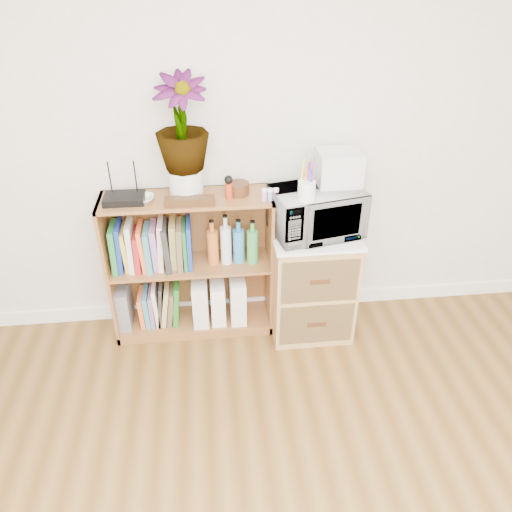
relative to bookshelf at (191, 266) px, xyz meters
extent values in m
cube|color=white|center=(0.35, 0.14, -0.42)|extent=(4.00, 0.02, 0.10)
cube|color=brown|center=(0.00, 0.00, 0.00)|extent=(1.00, 0.30, 0.95)
cube|color=#9E7542|center=(0.75, -0.08, -0.12)|extent=(0.50, 0.45, 0.70)
imported|color=silver|center=(0.75, -0.08, 0.38)|extent=(0.56, 0.44, 0.28)
cylinder|color=white|center=(0.66, -0.20, 0.58)|extent=(0.10, 0.10, 0.11)
cube|color=silver|center=(0.88, -0.01, 0.62)|extent=(0.25, 0.20, 0.19)
cube|color=black|center=(-0.34, -0.02, 0.50)|extent=(0.23, 0.15, 0.04)
imported|color=white|center=(-0.24, -0.03, 0.49)|extent=(0.13, 0.13, 0.03)
cylinder|color=silver|center=(0.01, 0.02, 0.56)|extent=(0.19, 0.19, 0.16)
imported|color=#35742E|center=(0.01, 0.02, 0.90)|extent=(0.29, 0.29, 0.52)
cube|color=#321D0D|center=(0.03, -0.10, 0.50)|extent=(0.28, 0.07, 0.04)
cylinder|color=#A92E14|center=(0.25, -0.04, 0.52)|extent=(0.04, 0.04, 0.09)
cylinder|color=#3A230F|center=(0.31, 0.01, 0.51)|extent=(0.12, 0.12, 0.07)
cube|color=pink|center=(0.48, -0.09, 0.50)|extent=(0.11, 0.04, 0.06)
cube|color=slate|center=(-0.45, 0.00, -0.27)|extent=(0.08, 0.22, 0.28)
cube|color=silver|center=(0.04, -0.01, -0.25)|extent=(0.10, 0.25, 0.31)
cube|color=white|center=(0.15, -0.01, -0.26)|extent=(0.09, 0.23, 0.29)
cube|color=silver|center=(0.28, -0.01, -0.25)|extent=(0.10, 0.25, 0.31)
cube|color=#207838|center=(-0.44, 0.00, 0.17)|extent=(0.04, 0.20, 0.29)
cube|color=navy|center=(-0.41, 0.00, 0.17)|extent=(0.04, 0.20, 0.30)
cube|color=gold|center=(-0.38, 0.00, 0.15)|extent=(0.04, 0.20, 0.26)
cube|color=silver|center=(-0.35, 0.00, 0.18)|extent=(0.04, 0.20, 0.31)
cube|color=maroon|center=(-0.31, 0.00, 0.14)|extent=(0.04, 0.20, 0.24)
cube|color=orange|center=(-0.28, 0.00, 0.17)|extent=(0.04, 0.20, 0.28)
cube|color=teal|center=(-0.24, 0.00, 0.16)|extent=(0.04, 0.20, 0.27)
cube|color=#9D6BA1|center=(-0.21, 0.00, 0.16)|extent=(0.04, 0.20, 0.27)
cube|color=beige|center=(-0.17, 0.00, 0.18)|extent=(0.05, 0.20, 0.31)
cube|color=#262626|center=(-0.13, 0.00, 0.17)|extent=(0.04, 0.20, 0.29)
cube|color=#9A8A47|center=(-0.10, 0.00, 0.17)|extent=(0.05, 0.20, 0.29)
cube|color=brown|center=(-0.06, 0.00, 0.17)|extent=(0.04, 0.20, 0.29)
cube|color=#1B672C|center=(-0.03, 0.00, 0.16)|extent=(0.02, 0.20, 0.27)
cube|color=navy|center=(0.00, 0.00, 0.17)|extent=(0.03, 0.20, 0.29)
cylinder|color=#B75D22|center=(0.14, 0.00, 0.17)|extent=(0.07, 0.07, 0.29)
cylinder|color=silver|center=(0.22, 0.00, 0.18)|extent=(0.07, 0.07, 0.32)
cylinder|color=teal|center=(0.30, 0.00, 0.16)|extent=(0.07, 0.07, 0.28)
cylinder|color=green|center=(0.38, 0.00, 0.16)|extent=(0.07, 0.07, 0.28)
cube|color=orange|center=(-0.34, 0.00, -0.29)|extent=(0.03, 0.19, 0.22)
cube|color=teal|center=(-0.30, 0.00, -0.29)|extent=(0.04, 0.19, 0.23)
cube|color=slate|center=(-0.27, 0.00, -0.29)|extent=(0.03, 0.19, 0.23)
cube|color=beige|center=(-0.24, 0.00, -0.26)|extent=(0.04, 0.19, 0.28)
cube|color=#2A2A2A|center=(-0.22, 0.00, -0.26)|extent=(0.05, 0.19, 0.30)
cube|color=tan|center=(-0.19, 0.00, -0.27)|extent=(0.07, 0.19, 0.27)
cube|color=brown|center=(-0.15, 0.00, -0.28)|extent=(0.07, 0.19, 0.25)
cube|color=#1D6D1D|center=(-0.11, 0.00, -0.26)|extent=(0.06, 0.19, 0.29)
camera|label=1|loc=(0.12, -2.62, 1.71)|focal=35.00mm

